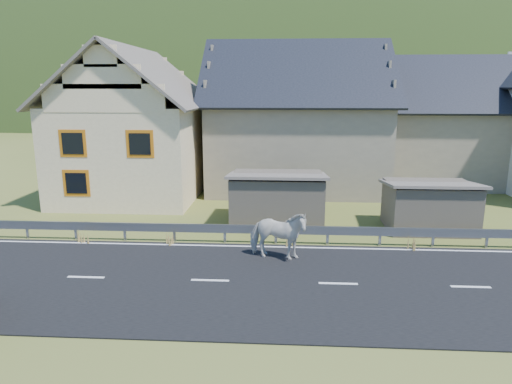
{
  "coord_description": "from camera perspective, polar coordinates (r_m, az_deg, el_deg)",
  "views": [
    {
      "loc": [
        -1.75,
        -13.23,
        5.97
      ],
      "look_at": [
        -2.78,
        3.76,
        2.05
      ],
      "focal_mm": 32.0,
      "sensor_mm": 36.0,
      "label": 1
    }
  ],
  "objects": [
    {
      "name": "ground",
      "position": [
        14.61,
        10.23,
        -11.35
      ],
      "size": [
        160.0,
        160.0,
        0.0
      ],
      "primitive_type": "plane",
      "color": "#444F1A",
      "rests_on": "ground"
    },
    {
      "name": "road",
      "position": [
        14.61,
        10.23,
        -11.28
      ],
      "size": [
        60.0,
        7.0,
        0.04
      ],
      "primitive_type": "cube",
      "color": "black",
      "rests_on": "ground"
    },
    {
      "name": "lane_markings",
      "position": [
        14.6,
        10.24,
        -11.19
      ],
      "size": [
        60.0,
        6.6,
        0.01
      ],
      "primitive_type": "cube",
      "color": "silver",
      "rests_on": "road"
    },
    {
      "name": "guardrail",
      "position": [
        17.84,
        8.96,
        -4.84
      ],
      "size": [
        28.1,
        0.09,
        0.75
      ],
      "color": "#93969B",
      "rests_on": "ground"
    },
    {
      "name": "shed_left",
      "position": [
        20.32,
        2.66,
        -0.91
      ],
      "size": [
        4.3,
        3.3,
        2.4
      ],
      "primitive_type": "cube",
      "color": "#63574B",
      "rests_on": "ground"
    },
    {
      "name": "shed_right",
      "position": [
        20.82,
        20.83,
        -1.71
      ],
      "size": [
        3.8,
        2.9,
        2.2
      ],
      "primitive_type": "cube",
      "color": "#63574B",
      "rests_on": "ground"
    },
    {
      "name": "house_cream",
      "position": [
        26.59,
        -14.82,
        9.07
      ],
      "size": [
        7.8,
        9.8,
        8.3
      ],
      "color": "#FEE3B0",
      "rests_on": "ground"
    },
    {
      "name": "house_stone_a",
      "position": [
        28.27,
        5.06,
        10.21
      ],
      "size": [
        10.8,
        9.8,
        8.9
      ],
      "color": "gray",
      "rests_on": "ground"
    },
    {
      "name": "house_stone_b",
      "position": [
        32.13,
        23.3,
        8.84
      ],
      "size": [
        9.8,
        8.8,
        8.1
      ],
      "color": "gray",
      "rests_on": "ground"
    },
    {
      "name": "mountain",
      "position": [
        195.08,
        5.44,
        5.26
      ],
      "size": [
        440.0,
        280.0,
        260.0
      ],
      "primitive_type": "ellipsoid",
      "color": "#213914",
      "rests_on": "ground"
    },
    {
      "name": "conifer_patch",
      "position": [
        134.24,
        -20.38,
        12.19
      ],
      "size": [
        76.0,
        50.0,
        28.0
      ],
      "primitive_type": "ellipsoid",
      "color": "black",
      "rests_on": "ground"
    },
    {
      "name": "horse",
      "position": [
        16.03,
        2.71,
        -5.36
      ],
      "size": [
        1.35,
        2.25,
        1.78
      ],
      "primitive_type": "imported",
      "rotation": [
        0.0,
        0.0,
        1.37
      ],
      "color": "silver",
      "rests_on": "road"
    }
  ]
}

